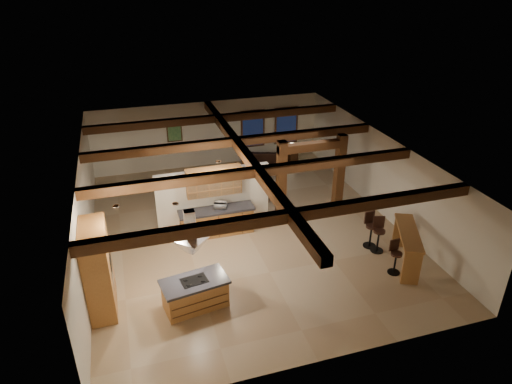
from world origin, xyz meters
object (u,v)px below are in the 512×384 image
(kitchen_island, at_px, (195,293))
(sofa, at_px, (266,156))
(bar_counter, at_px, (407,242))
(dining_table, at_px, (241,191))

(kitchen_island, bearing_deg, sofa, 61.24)
(bar_counter, bearing_deg, kitchen_island, -179.51)
(dining_table, distance_m, bar_counter, 6.65)
(bar_counter, bearing_deg, dining_table, 122.79)
(dining_table, relative_size, bar_counter, 0.82)
(kitchen_island, xyz_separation_m, sofa, (4.83, 8.80, -0.15))
(dining_table, xyz_separation_m, sofa, (2.04, 3.17, -0.04))
(dining_table, bearing_deg, sofa, 51.75)
(sofa, xyz_separation_m, bar_counter, (1.55, -8.75, 0.49))
(kitchen_island, relative_size, dining_table, 1.02)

